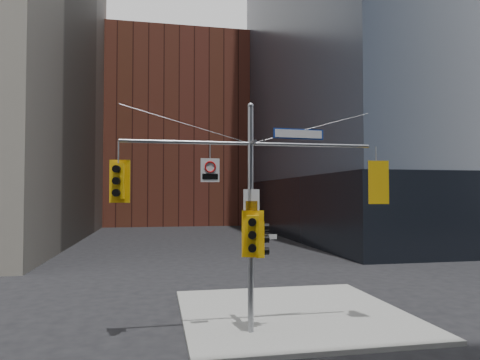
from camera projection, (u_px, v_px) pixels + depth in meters
name	position (u px, v px, depth m)	size (l,w,h in m)	color
sidewalk_corner	(293.00, 313.00, 15.56)	(8.00, 8.00, 0.15)	gray
podium_ne	(436.00, 207.00, 48.07)	(36.40, 36.40, 6.00)	black
brick_midrise	(176.00, 135.00, 68.64)	(26.00, 20.00, 28.00)	maroon
signal_assembly	(251.00, 194.00, 13.36)	(8.00, 0.80, 7.30)	gray
traffic_light_west_arm	(118.00, 181.00, 12.62)	(0.61, 0.54, 1.29)	#F1B30C
traffic_light_east_arm	(376.00, 183.00, 14.19)	(0.68, 0.58, 1.42)	#F1B30C
traffic_light_pole_side	(261.00, 239.00, 13.38)	(0.44, 0.38, 1.12)	#F1B30C
traffic_light_pole_front	(253.00, 234.00, 13.06)	(0.68, 0.64, 1.45)	#F1B30C
street_sign_blade	(299.00, 134.00, 13.73)	(1.71, 0.15, 0.33)	navy
regulatory_sign_arm	(210.00, 169.00, 13.12)	(0.58, 0.09, 0.73)	silver
regulatory_sign_pole	(251.00, 200.00, 13.24)	(0.50, 0.08, 0.66)	silver
street_blade_ew	(265.00, 237.00, 13.41)	(0.78, 0.04, 0.16)	silver
street_blade_ns	(248.00, 247.00, 13.75)	(0.07, 0.78, 0.16)	#145926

